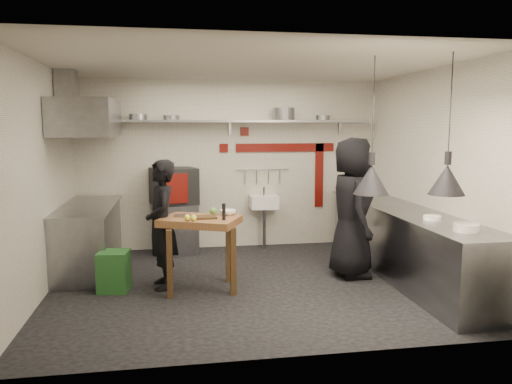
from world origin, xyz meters
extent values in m
plane|color=black|center=(0.00, 0.00, 0.00)|extent=(5.00, 5.00, 0.00)
plane|color=beige|center=(0.00, 0.00, 2.80)|extent=(5.00, 5.00, 0.00)
cube|color=silver|center=(0.00, 2.10, 1.40)|extent=(5.00, 0.04, 2.80)
cube|color=silver|center=(0.00, -2.10, 1.40)|extent=(5.00, 0.04, 2.80)
cube|color=silver|center=(-2.50, 0.00, 1.40)|extent=(0.04, 4.20, 2.80)
cube|color=silver|center=(2.50, 0.00, 1.40)|extent=(0.04, 4.20, 2.80)
cube|color=#5E0D09|center=(0.95, 2.08, 1.68)|extent=(1.70, 0.02, 0.14)
cube|color=#5E0D09|center=(1.55, 2.08, 1.20)|extent=(0.14, 0.02, 1.10)
cube|color=#5E0D09|center=(0.25, 2.08, 1.95)|extent=(0.14, 0.02, 0.14)
cube|color=#5E0D09|center=(-0.10, 2.08, 1.68)|extent=(0.14, 0.02, 0.14)
cube|color=slate|center=(0.00, 1.92, 2.12)|extent=(4.60, 0.34, 0.04)
cube|color=slate|center=(-1.90, 2.07, 2.02)|extent=(0.04, 0.06, 0.24)
cube|color=slate|center=(0.00, 2.07, 2.02)|extent=(0.04, 0.06, 0.24)
cube|color=slate|center=(1.90, 2.07, 2.02)|extent=(0.04, 0.06, 0.24)
cylinder|color=slate|center=(-1.46, 1.92, 2.19)|extent=(0.28, 0.28, 0.09)
cylinder|color=slate|center=(-0.95, 1.92, 2.18)|extent=(0.26, 0.26, 0.07)
cylinder|color=slate|center=(0.88, 1.92, 2.24)|extent=(0.41, 0.41, 0.20)
cylinder|color=slate|center=(1.55, 1.92, 2.18)|extent=(0.27, 0.27, 0.08)
cube|color=slate|center=(-0.91, 1.75, 0.40)|extent=(0.71, 0.67, 0.80)
cube|color=black|center=(-0.93, 1.82, 1.09)|extent=(0.80, 0.77, 0.58)
cube|color=#5E0D09|center=(-0.93, 1.47, 1.09)|extent=(0.43, 0.15, 0.46)
cube|color=black|center=(-0.93, 1.48, 1.09)|extent=(0.31, 0.10, 0.34)
cube|color=white|center=(0.55, 1.92, 0.78)|extent=(0.46, 0.34, 0.22)
cylinder|color=slate|center=(0.55, 1.92, 0.96)|extent=(0.03, 0.03, 0.14)
cylinder|color=slate|center=(0.55, 1.88, 0.34)|extent=(0.06, 0.06, 0.66)
cylinder|color=slate|center=(0.55, 2.06, 1.32)|extent=(0.90, 0.02, 0.02)
cube|color=slate|center=(2.15, 0.00, 0.45)|extent=(0.70, 3.80, 0.90)
cube|color=slate|center=(2.15, 0.00, 0.92)|extent=(0.76, 3.90, 0.03)
cylinder|color=white|center=(2.12, -1.45, 0.97)|extent=(0.27, 0.27, 0.09)
cylinder|color=white|center=(2.10, -0.77, 0.96)|extent=(0.24, 0.24, 0.05)
cube|color=slate|center=(-2.15, 1.05, 0.45)|extent=(0.70, 1.90, 0.90)
cube|color=slate|center=(-2.15, 1.05, 0.92)|extent=(0.76, 2.00, 0.03)
cube|color=slate|center=(-2.10, 1.05, 2.15)|extent=(0.78, 1.60, 0.50)
cube|color=slate|center=(-2.35, 1.05, 2.55)|extent=(0.28, 0.28, 0.50)
cube|color=#1F5521|center=(-1.69, 0.03, 0.25)|extent=(0.41, 0.41, 0.50)
cube|color=#432D17|center=(-0.58, -0.16, 0.93)|extent=(0.33, 0.25, 0.02)
cylinder|color=black|center=(-0.35, -0.31, 1.02)|extent=(0.05, 0.05, 0.20)
sphere|color=yellow|center=(-0.79, -0.30, 0.96)|extent=(0.10, 0.10, 0.08)
sphere|color=yellow|center=(-0.71, -0.33, 0.96)|extent=(0.10, 0.10, 0.07)
sphere|color=#5F9239|center=(-0.45, 0.05, 0.97)|extent=(0.11, 0.11, 0.09)
cube|color=slate|center=(-0.84, -0.01, 0.94)|extent=(0.20, 0.16, 0.03)
imported|color=white|center=(-0.26, 0.02, 0.95)|extent=(0.22, 0.22, 0.07)
imported|color=black|center=(-1.10, 0.06, 0.82)|extent=(0.46, 0.64, 1.63)
imported|color=black|center=(1.44, 0.16, 0.95)|extent=(0.68, 0.97, 1.89)
camera|label=1|loc=(-0.94, -6.20, 2.04)|focal=35.00mm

